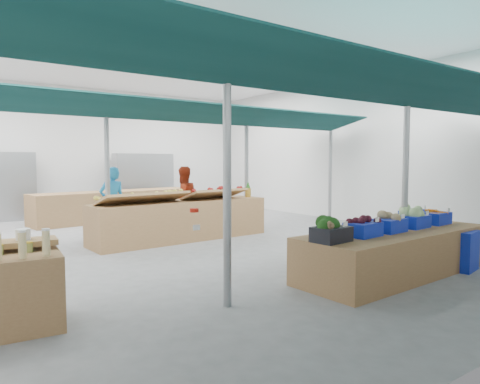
{
  "coord_description": "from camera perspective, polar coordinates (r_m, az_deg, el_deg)",
  "views": [
    {
      "loc": [
        -3.74,
        -8.23,
        1.73
      ],
      "look_at": [
        0.85,
        -1.6,
        1.17
      ],
      "focal_mm": 32.0,
      "sensor_mm": 36.0,
      "label": 1
    }
  ],
  "objects": [
    {
      "name": "apple_heap_red",
      "position": [
        9.94,
        -3.44,
        -0.01
      ],
      "size": [
        1.58,
        0.89,
        0.27
      ],
      "rotation": [
        0.0,
        0.0,
        0.13
      ],
      "color": "#997247",
      "rests_on": "fruit_counter"
    },
    {
      "name": "crate_stack",
      "position": [
        7.78,
        27.52,
        -6.91
      ],
      "size": [
        0.59,
        0.47,
        0.64
      ],
      "primitive_type": "cube",
      "rotation": [
        0.0,
        0.0,
        0.21
      ],
      "color": "#0F24AA",
      "rests_on": "floor"
    },
    {
      "name": "floor",
      "position": [
        9.2,
        -10.14,
        -6.9
      ],
      "size": [
        13.0,
        13.0,
        0.0
      ],
      "primitive_type": "plane",
      "color": "slate",
      "rests_on": "ground"
    },
    {
      "name": "crate_beets",
      "position": [
        6.31,
        16.1,
        -4.5
      ],
      "size": [
        0.53,
        0.43,
        0.29
      ],
      "rotation": [
        0.0,
        0.0,
        0.1
      ],
      "color": "#0F24AA",
      "rests_on": "veg_counter"
    },
    {
      "name": "fruit_counter",
      "position": [
        9.64,
        -7.76,
        -3.76
      ],
      "size": [
        4.11,
        1.22,
        0.87
      ],
      "primitive_type": "cube",
      "rotation": [
        0.0,
        0.0,
        0.06
      ],
      "color": "brown",
      "rests_on": "floor"
    },
    {
      "name": "crate_extra",
      "position": [
        8.2,
        21.91,
        -2.6
      ],
      "size": [
        0.59,
        0.5,
        0.32
      ],
      "rotation": [
        0.0,
        0.0,
        0.36
      ],
      "color": "#0F24AA",
      "rests_on": "veg_counter"
    },
    {
      "name": "back_shelving_right",
      "position": [
        15.36,
        -12.72,
        1.18
      ],
      "size": [
        2.0,
        0.5,
        2.0
      ],
      "primitive_type": "cube",
      "color": "#B23F33",
      "rests_on": "floor"
    },
    {
      "name": "crate_broccoli",
      "position": [
        5.77,
        12.08,
        -4.96
      ],
      "size": [
        0.53,
        0.43,
        0.35
      ],
      "rotation": [
        0.0,
        0.0,
        0.1
      ],
      "color": "black",
      "rests_on": "veg_counter"
    },
    {
      "name": "vendor_right",
      "position": [
        10.85,
        -7.59,
        -0.89
      ],
      "size": [
        0.83,
        0.66,
        1.62
      ],
      "primitive_type": "imported",
      "rotation": [
        0.0,
        0.0,
        3.21
      ],
      "color": "maroon",
      "rests_on": "floor"
    },
    {
      "name": "crate_celeriac",
      "position": [
        6.82,
        19.26,
        -3.84
      ],
      "size": [
        0.53,
        0.43,
        0.31
      ],
      "rotation": [
        0.0,
        0.0,
        0.1
      ],
      "color": "#0F24AA",
      "rests_on": "veg_counter"
    },
    {
      "name": "apple_heap_yellow",
      "position": [
        9.04,
        -12.76,
        -0.51
      ],
      "size": [
        1.97,
        0.94,
        0.27
      ],
      "rotation": [
        0.0,
        0.0,
        0.13
      ],
      "color": "#997247",
      "rests_on": "fruit_counter"
    },
    {
      "name": "sparrow",
      "position": [
        5.56,
        11.99,
        -4.36
      ],
      "size": [
        0.12,
        0.09,
        0.11
      ],
      "rotation": [
        0.0,
        0.0,
        0.1
      ],
      "color": "brown",
      "rests_on": "crate_broccoli"
    },
    {
      "name": "pole_grid",
      "position": [
        7.88,
        0.03,
        4.59
      ],
      "size": [
        10.0,
        4.6,
        3.0
      ],
      "color": "gray",
      "rests_on": "floor"
    },
    {
      "name": "far_counter",
      "position": [
        13.3,
        -16.13,
        -1.73
      ],
      "size": [
        4.96,
        1.7,
        0.88
      ],
      "primitive_type": "cube",
      "rotation": [
        0.0,
        0.0,
        0.15
      ],
      "color": "brown",
      "rests_on": "floor"
    },
    {
      "name": "crate_cabbage",
      "position": [
        7.39,
        22.15,
        -3.21
      ],
      "size": [
        0.53,
        0.43,
        0.35
      ],
      "rotation": [
        0.0,
        0.0,
        0.1
      ],
      "color": "#0F24AA",
      "rests_on": "veg_counter"
    },
    {
      "name": "pole_ribbon",
      "position": [
        5.63,
        -6.1,
        -2.65
      ],
      "size": [
        0.12,
        0.12,
        0.28
      ],
      "color": "#B2190B",
      "rests_on": "pole_grid"
    },
    {
      "name": "crate_carrots",
      "position": [
        7.99,
        24.61,
        -3.1
      ],
      "size": [
        0.53,
        0.43,
        0.29
      ],
      "rotation": [
        0.0,
        0.0,
        0.1
      ],
      "color": "#0F24AA",
      "rests_on": "veg_counter"
    },
    {
      "name": "vendor_left",
      "position": [
        10.16,
        -16.67,
        -1.36
      ],
      "size": [
        0.62,
        0.43,
        1.62
      ],
      "primitive_type": "imported",
      "rotation": [
        0.0,
        0.0,
        3.21
      ],
      "color": "#1C7BB9",
      "rests_on": "floor"
    },
    {
      "name": "pineapple",
      "position": [
        10.56,
        1.08,
        0.31
      ],
      "size": [
        0.14,
        0.14,
        0.39
      ],
      "rotation": [
        0.0,
        0.0,
        0.13
      ],
      "color": "#8C6019",
      "rests_on": "fruit_counter"
    },
    {
      "name": "hall",
      "position": [
        10.4,
        -13.66,
        8.93
      ],
      "size": [
        13.0,
        13.0,
        13.0
      ],
      "color": "silver",
      "rests_on": "ground"
    },
    {
      "name": "veg_counter",
      "position": [
        7.06,
        20.03,
        -7.59
      ],
      "size": [
        3.56,
        1.34,
        0.68
      ],
      "primitive_type": "cube",
      "rotation": [
        0.0,
        0.0,
        0.05
      ],
      "color": "brown",
      "rests_on": "floor"
    },
    {
      "name": "awnings",
      "position": [
        7.95,
        0.03,
        11.59
      ],
      "size": [
        9.5,
        7.08,
        0.3
      ],
      "color": "#0B3030",
      "rests_on": "pole_grid"
    }
  ]
}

